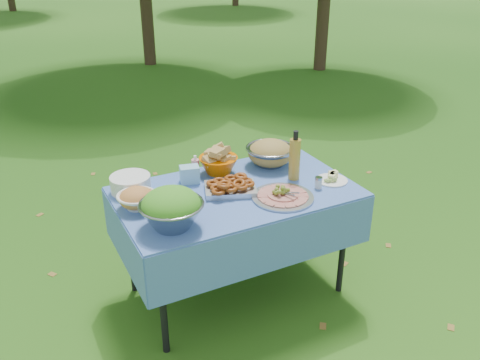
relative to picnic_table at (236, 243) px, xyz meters
name	(u,v)px	position (x,y,z in m)	size (l,w,h in m)	color
ground	(237,290)	(0.00, 0.00, -0.38)	(80.00, 80.00, 0.00)	#103D0B
picnic_table	(236,243)	(0.00, 0.00, 0.00)	(1.46, 0.86, 0.76)	#84B7FF
salad_bowl	(171,208)	(-0.50, -0.23, 0.49)	(0.35, 0.35, 0.23)	#909497
pasta_bowl_white	(137,198)	(-0.61, 0.07, 0.44)	(0.22, 0.22, 0.13)	white
plate_stack	(131,183)	(-0.58, 0.30, 0.43)	(0.25, 0.25, 0.10)	white
wipes_box	(190,174)	(-0.21, 0.24, 0.44)	(0.12, 0.09, 0.11)	#89C9E5
sanitizer_bottle	(195,166)	(-0.14, 0.31, 0.45)	(0.05, 0.05, 0.15)	pink
bread_bowl	(218,161)	(0.01, 0.29, 0.47)	(0.26, 0.26, 0.17)	#DC6000
pasta_bowl_steel	(270,153)	(0.39, 0.25, 0.47)	(0.33, 0.33, 0.18)	#909497
fried_tray	(230,187)	(-0.04, 0.00, 0.42)	(0.31, 0.22, 0.07)	silver
charcuterie_platter	(283,192)	(0.21, -0.21, 0.42)	(0.38, 0.38, 0.09)	#AAACB2
oil_bottle	(295,155)	(0.41, -0.01, 0.54)	(0.07, 0.07, 0.33)	#AF8C32
cheese_plate	(332,177)	(0.61, -0.15, 0.41)	(0.20, 0.20, 0.06)	white
shaker	(318,183)	(0.48, -0.20, 0.42)	(0.05, 0.05, 0.07)	silver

